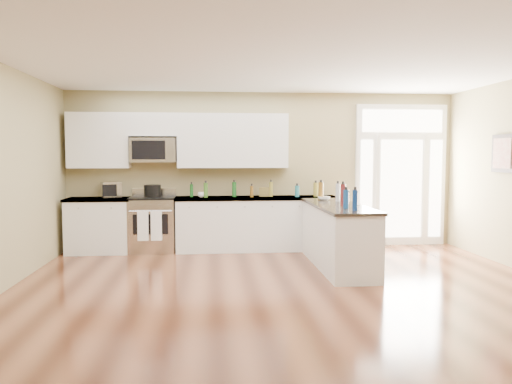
# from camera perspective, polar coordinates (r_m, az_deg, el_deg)

# --- Properties ---
(ground) EXTENTS (8.00, 8.00, 0.00)m
(ground) POSITION_cam_1_polar(r_m,az_deg,el_deg) (5.37, 5.56, -13.95)
(ground) COLOR #4A2414
(room_shell) EXTENTS (8.00, 8.00, 8.00)m
(room_shell) POSITION_cam_1_polar(r_m,az_deg,el_deg) (5.10, 5.70, 4.60)
(room_shell) COLOR tan
(room_shell) RESTS_ON ground
(back_cabinet_left) EXTENTS (1.10, 0.66, 0.94)m
(back_cabinet_left) POSITION_cam_1_polar(r_m,az_deg,el_deg) (8.99, -17.43, -3.85)
(back_cabinet_left) COLOR white
(back_cabinet_left) RESTS_ON ground
(back_cabinet_right) EXTENTS (2.85, 0.66, 0.94)m
(back_cabinet_right) POSITION_cam_1_polar(r_m,az_deg,el_deg) (8.83, 0.10, -3.81)
(back_cabinet_right) COLOR white
(back_cabinet_right) RESTS_ON ground
(peninsula_cabinet) EXTENTS (0.69, 2.32, 0.94)m
(peninsula_cabinet) POSITION_cam_1_polar(r_m,az_deg,el_deg) (7.60, 9.30, -5.20)
(peninsula_cabinet) COLOR white
(peninsula_cabinet) RESTS_ON ground
(upper_cabinet_left) EXTENTS (1.04, 0.33, 0.95)m
(upper_cabinet_left) POSITION_cam_1_polar(r_m,az_deg,el_deg) (9.06, -17.51, 5.64)
(upper_cabinet_left) COLOR white
(upper_cabinet_left) RESTS_ON room_shell
(upper_cabinet_right) EXTENTS (1.94, 0.33, 0.95)m
(upper_cabinet_right) POSITION_cam_1_polar(r_m,az_deg,el_deg) (8.86, -2.67, 5.86)
(upper_cabinet_right) COLOR white
(upper_cabinet_right) RESTS_ON room_shell
(upper_cabinet_short) EXTENTS (0.82, 0.33, 0.40)m
(upper_cabinet_short) POSITION_cam_1_polar(r_m,az_deg,el_deg) (8.92, -11.65, 7.54)
(upper_cabinet_short) COLOR white
(upper_cabinet_short) RESTS_ON room_shell
(microwave) EXTENTS (0.78, 0.41, 0.42)m
(microwave) POSITION_cam_1_polar(r_m,az_deg,el_deg) (8.86, -11.64, 4.71)
(microwave) COLOR silver
(microwave) RESTS_ON room_shell
(entry_door) EXTENTS (1.70, 0.10, 2.60)m
(entry_door) POSITION_cam_1_polar(r_m,az_deg,el_deg) (9.64, 16.19, 1.87)
(entry_door) COLOR white
(entry_door) RESTS_ON ground
(wall_art_near) EXTENTS (0.05, 0.58, 0.58)m
(wall_art_near) POSITION_cam_1_polar(r_m,az_deg,el_deg) (8.47, 26.42, 3.97)
(wall_art_near) COLOR black
(wall_art_near) RESTS_ON room_shell
(kitchen_range) EXTENTS (0.77, 0.69, 1.08)m
(kitchen_range) POSITION_cam_1_polar(r_m,az_deg,el_deg) (8.84, -11.72, -3.61)
(kitchen_range) COLOR silver
(kitchen_range) RESTS_ON ground
(stockpot) EXTENTS (0.38, 0.38, 0.22)m
(stockpot) POSITION_cam_1_polar(r_m,az_deg,el_deg) (8.83, -11.74, 0.18)
(stockpot) COLOR black
(stockpot) RESTS_ON kitchen_range
(toaster_oven) EXTENTS (0.38, 0.35, 0.27)m
(toaster_oven) POSITION_cam_1_polar(r_m,az_deg,el_deg) (9.02, -16.23, 0.25)
(toaster_oven) COLOR silver
(toaster_oven) RESTS_ON back_cabinet_left
(cardboard_box) EXTENTS (0.21, 0.16, 0.16)m
(cardboard_box) POSITION_cam_1_polar(r_m,az_deg,el_deg) (8.88, 1.00, 0.02)
(cardboard_box) COLOR brown
(cardboard_box) RESTS_ON back_cabinet_right
(bowl_left) EXTENTS (0.21, 0.21, 0.05)m
(bowl_left) POSITION_cam_1_polar(r_m,az_deg,el_deg) (9.03, -16.32, -0.43)
(bowl_left) COLOR white
(bowl_left) RESTS_ON back_cabinet_left
(bowl_peninsula) EXTENTS (0.23, 0.23, 0.06)m
(bowl_peninsula) POSITION_cam_1_polar(r_m,az_deg,el_deg) (8.18, 7.79, -0.73)
(bowl_peninsula) COLOR white
(bowl_peninsula) RESTS_ON peninsula_cabinet
(cup_counter) EXTENTS (0.14, 0.14, 0.09)m
(cup_counter) POSITION_cam_1_polar(r_m,az_deg,el_deg) (8.69, -6.27, -0.33)
(cup_counter) COLOR white
(cup_counter) RESTS_ON back_cabinet_right
(counter_bottles) EXTENTS (2.40, 2.44, 0.31)m
(counter_bottles) POSITION_cam_1_polar(r_m,az_deg,el_deg) (8.10, 4.77, -0.04)
(counter_bottles) COLOR #19591E
(counter_bottles) RESTS_ON back_cabinet_right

